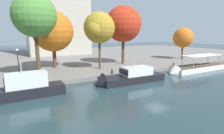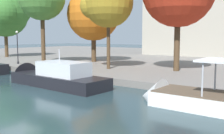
{
  "view_description": "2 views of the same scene",
  "coord_description": "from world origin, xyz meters",
  "px_view_note": "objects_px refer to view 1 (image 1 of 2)",
  "views": [
    {
      "loc": [
        -15.15,
        -15.49,
        6.65
      ],
      "look_at": [
        -2.4,
        7.32,
        1.81
      ],
      "focal_mm": 28.08,
      "sensor_mm": 36.0,
      "label": 1
    },
    {
      "loc": [
        16.17,
        -10.41,
        4.13
      ],
      "look_at": [
        3.45,
        6.31,
        1.73
      ],
      "focal_mm": 42.53,
      "sensor_mm": 36.0,
      "label": 2
    }
  ],
  "objects_px": {
    "tree_1": "(51,31)",
    "mooring_bollard_0": "(112,71)",
    "motor_yacht_0": "(16,92)",
    "tree_5": "(35,15)",
    "mooring_bollard_1": "(174,64)",
    "motor_yacht_1": "(128,78)",
    "lamp_post": "(18,64)",
    "tree_3": "(98,28)",
    "tree_0": "(123,24)",
    "tree_2": "(183,38)",
    "tour_boat_2": "(197,69)"
  },
  "relations": [
    {
      "from": "tree_2",
      "to": "tree_3",
      "type": "height_order",
      "value": "tree_3"
    },
    {
      "from": "motor_yacht_0",
      "to": "tree_5",
      "type": "xyz_separation_m",
      "value": [
        3.1,
        7.23,
        8.57
      ]
    },
    {
      "from": "lamp_post",
      "to": "tree_1",
      "type": "xyz_separation_m",
      "value": [
        5.82,
        8.18,
        4.33
      ]
    },
    {
      "from": "motor_yacht_1",
      "to": "mooring_bollard_1",
      "type": "distance_m",
      "value": 13.89
    },
    {
      "from": "tree_5",
      "to": "tree_0",
      "type": "bearing_deg",
      "value": 12.18
    },
    {
      "from": "tree_0",
      "to": "tree_3",
      "type": "distance_m",
      "value": 7.69
    },
    {
      "from": "lamp_post",
      "to": "tour_boat_2",
      "type": "bearing_deg",
      "value": -9.91
    },
    {
      "from": "motor_yacht_0",
      "to": "mooring_bollard_1",
      "type": "distance_m",
      "value": 27.46
    },
    {
      "from": "tree_2",
      "to": "motor_yacht_0",
      "type": "bearing_deg",
      "value": -165.48
    },
    {
      "from": "mooring_bollard_1",
      "to": "tree_5",
      "type": "relative_size",
      "value": 0.06
    },
    {
      "from": "tree_2",
      "to": "tree_5",
      "type": "bearing_deg",
      "value": -176.01
    },
    {
      "from": "tree_2",
      "to": "tour_boat_2",
      "type": "bearing_deg",
      "value": -127.46
    },
    {
      "from": "tour_boat_2",
      "to": "tree_2",
      "type": "xyz_separation_m",
      "value": [
        7.34,
        9.58,
        5.47
      ]
    },
    {
      "from": "mooring_bollard_1",
      "to": "tree_5",
      "type": "bearing_deg",
      "value": 171.09
    },
    {
      "from": "lamp_post",
      "to": "tree_5",
      "type": "bearing_deg",
      "value": 39.04
    },
    {
      "from": "motor_yacht_1",
      "to": "motor_yacht_0",
      "type": "bearing_deg",
      "value": 0.28
    },
    {
      "from": "motor_yacht_0",
      "to": "motor_yacht_1",
      "type": "relative_size",
      "value": 0.94
    },
    {
      "from": "motor_yacht_1",
      "to": "mooring_bollard_1",
      "type": "height_order",
      "value": "motor_yacht_1"
    },
    {
      "from": "motor_yacht_1",
      "to": "lamp_post",
      "type": "bearing_deg",
      "value": -20.55
    },
    {
      "from": "lamp_post",
      "to": "tree_5",
      "type": "relative_size",
      "value": 0.37
    },
    {
      "from": "mooring_bollard_0",
      "to": "tree_3",
      "type": "distance_m",
      "value": 8.3
    },
    {
      "from": "mooring_bollard_0",
      "to": "mooring_bollard_1",
      "type": "bearing_deg",
      "value": 1.19
    },
    {
      "from": "tree_1",
      "to": "mooring_bollard_0",
      "type": "bearing_deg",
      "value": -55.68
    },
    {
      "from": "tree_5",
      "to": "tree_2",
      "type": "bearing_deg",
      "value": 3.99
    },
    {
      "from": "mooring_bollard_1",
      "to": "tree_3",
      "type": "distance_m",
      "value": 16.28
    },
    {
      "from": "motor_yacht_0",
      "to": "tree_0",
      "type": "relative_size",
      "value": 0.83
    },
    {
      "from": "mooring_bollard_0",
      "to": "tree_0",
      "type": "distance_m",
      "value": 12.97
    },
    {
      "from": "tree_5",
      "to": "motor_yacht_1",
      "type": "bearing_deg",
      "value": -35.03
    },
    {
      "from": "tree_2",
      "to": "mooring_bollard_0",
      "type": "bearing_deg",
      "value": -164.87
    },
    {
      "from": "motor_yacht_0",
      "to": "tree_2",
      "type": "xyz_separation_m",
      "value": [
        37.06,
        9.6,
        5.04
      ]
    },
    {
      "from": "mooring_bollard_1",
      "to": "tour_boat_2",
      "type": "bearing_deg",
      "value": -54.03
    },
    {
      "from": "tree_3",
      "to": "tree_5",
      "type": "height_order",
      "value": "tree_5"
    },
    {
      "from": "motor_yacht_0",
      "to": "mooring_bollard_1",
      "type": "relative_size",
      "value": 14.36
    },
    {
      "from": "lamp_post",
      "to": "tree_3",
      "type": "xyz_separation_m",
      "value": [
        12.66,
        2.74,
        4.93
      ]
    },
    {
      "from": "mooring_bollard_0",
      "to": "tree_3",
      "type": "bearing_deg",
      "value": 91.0
    },
    {
      "from": "lamp_post",
      "to": "tree_0",
      "type": "xyz_separation_m",
      "value": [
        19.65,
        5.79,
        5.87
      ]
    },
    {
      "from": "tree_1",
      "to": "motor_yacht_0",
      "type": "bearing_deg",
      "value": -115.4
    },
    {
      "from": "motor_yacht_1",
      "to": "tree_0",
      "type": "distance_m",
      "value": 15.28
    },
    {
      "from": "mooring_bollard_1",
      "to": "tree_0",
      "type": "height_order",
      "value": "tree_0"
    },
    {
      "from": "lamp_post",
      "to": "tree_2",
      "type": "bearing_deg",
      "value": 6.97
    },
    {
      "from": "tree_2",
      "to": "tree_1",
      "type": "bearing_deg",
      "value": 173.13
    },
    {
      "from": "mooring_bollard_1",
      "to": "tree_3",
      "type": "bearing_deg",
      "value": 162.56
    },
    {
      "from": "motor_yacht_1",
      "to": "mooring_bollard_1",
      "type": "relative_size",
      "value": 15.32
    },
    {
      "from": "tree_5",
      "to": "mooring_bollard_1",
      "type": "bearing_deg",
      "value": -8.91
    },
    {
      "from": "tree_0",
      "to": "tree_1",
      "type": "distance_m",
      "value": 14.13
    },
    {
      "from": "motor_yacht_1",
      "to": "mooring_bollard_1",
      "type": "xyz_separation_m",
      "value": [
        13.36,
        3.78,
        0.4
      ]
    },
    {
      "from": "mooring_bollard_1",
      "to": "motor_yacht_1",
      "type": "bearing_deg",
      "value": -164.21
    },
    {
      "from": "motor_yacht_1",
      "to": "tree_1",
      "type": "relative_size",
      "value": 1.02
    },
    {
      "from": "motor_yacht_0",
      "to": "tree_1",
      "type": "bearing_deg",
      "value": -116.07
    },
    {
      "from": "tree_0",
      "to": "motor_yacht_0",
      "type": "bearing_deg",
      "value": -151.56
    }
  ]
}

